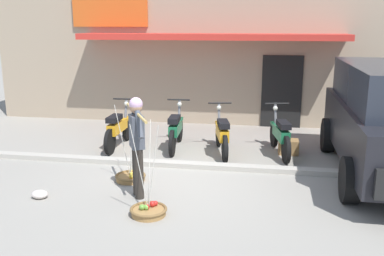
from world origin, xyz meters
TOP-DOWN VIEW (x-y plane):
  - ground_plane at (0.00, 0.00)m, footprint 90.00×90.00m
  - sidewalk_curb at (0.00, 0.70)m, footprint 20.00×0.24m
  - fruit_vendor at (-0.52, -0.91)m, footprint 0.76×1.40m
  - fruit_basket_left_side at (-0.88, -0.22)m, footprint 0.57×0.57m
  - fruit_basket_right_side at (-0.16, -1.60)m, footprint 0.57×0.57m
  - motorcycle_nearest_shop at (-1.82, 1.86)m, footprint 0.54×1.82m
  - motorcycle_second_in_row at (-0.47, 1.99)m, footprint 0.54×1.82m
  - motorcycle_third_in_row at (0.62, 1.73)m, footprint 0.60×1.79m
  - motorcycle_end_of_row at (1.90, 1.87)m, footprint 0.56×1.80m
  - storefront_building at (0.04, 7.07)m, footprint 13.00×6.00m
  - plastic_litter_bag at (-2.13, -1.28)m, footprint 0.28×0.22m
  - wooden_crate at (2.09, 2.00)m, footprint 0.44×0.36m

SIDE VIEW (x-z plane):
  - ground_plane at x=0.00m, z-range 0.00..0.00m
  - sidewalk_curb at x=0.00m, z-range 0.00..0.10m
  - plastic_litter_bag at x=-2.13m, z-range 0.00..0.14m
  - fruit_basket_left_side at x=-0.88m, z-range -0.65..0.80m
  - fruit_basket_right_side at x=-0.16m, z-range -0.65..0.80m
  - wooden_crate at x=2.09m, z-range 0.00..0.32m
  - motorcycle_nearest_shop at x=-1.82m, z-range -0.09..1.00m
  - motorcycle_second_in_row at x=-0.47m, z-range -0.09..1.00m
  - motorcycle_third_in_row at x=0.62m, z-range -0.09..1.00m
  - motorcycle_end_of_row at x=1.90m, z-range -0.09..1.00m
  - fruit_vendor at x=-0.52m, z-range 0.13..1.82m
  - storefront_building at x=0.04m, z-range 0.00..4.20m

